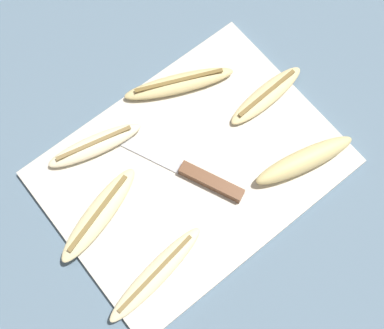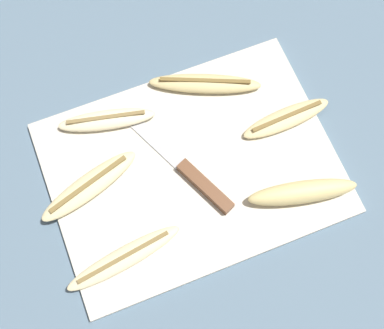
# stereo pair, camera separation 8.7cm
# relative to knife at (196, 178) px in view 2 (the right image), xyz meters

# --- Properties ---
(ground_plane) EXTENTS (4.00, 4.00, 0.00)m
(ground_plane) POSITION_rel_knife_xyz_m (0.00, 0.02, -0.02)
(ground_plane) COLOR slate
(cutting_board) EXTENTS (0.46, 0.35, 0.01)m
(cutting_board) POSITION_rel_knife_xyz_m (0.00, 0.02, -0.01)
(cutting_board) COLOR beige
(cutting_board) RESTS_ON ground_plane
(knife) EXTENTS (0.12, 0.22, 0.02)m
(knife) POSITION_rel_knife_xyz_m (0.00, 0.00, 0.00)
(knife) COLOR brown
(knife) RESTS_ON cutting_board
(banana_spotted_left) EXTENTS (0.19, 0.11, 0.02)m
(banana_spotted_left) POSITION_rel_knife_xyz_m (0.08, 0.15, 0.00)
(banana_spotted_left) COLOR #DBC684
(banana_spotted_left) RESTS_ON cutting_board
(banana_cream_curved) EXTENTS (0.20, 0.06, 0.02)m
(banana_cream_curved) POSITION_rel_knife_xyz_m (-0.15, -0.08, 0.00)
(banana_cream_curved) COLOR beige
(banana_cream_curved) RESTS_ON cutting_board
(banana_bright_far) EXTENTS (0.17, 0.07, 0.02)m
(banana_bright_far) POSITION_rel_knife_xyz_m (-0.10, 0.15, 0.00)
(banana_bright_far) COLOR beige
(banana_bright_far) RESTS_ON cutting_board
(banana_mellow_near) EXTENTS (0.16, 0.04, 0.02)m
(banana_mellow_near) POSITION_rel_knife_xyz_m (0.18, 0.04, 0.00)
(banana_mellow_near) COLOR beige
(banana_mellow_near) RESTS_ON cutting_board
(banana_golden_short) EXTENTS (0.18, 0.08, 0.04)m
(banana_golden_short) POSITION_rel_knife_xyz_m (0.15, -0.09, 0.01)
(banana_golden_short) COLOR #EDD689
(banana_golden_short) RESTS_ON cutting_board
(banana_soft_right) EXTENTS (0.19, 0.09, 0.02)m
(banana_soft_right) POSITION_rel_knife_xyz_m (-0.16, 0.05, 0.00)
(banana_soft_right) COLOR beige
(banana_soft_right) RESTS_ON cutting_board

